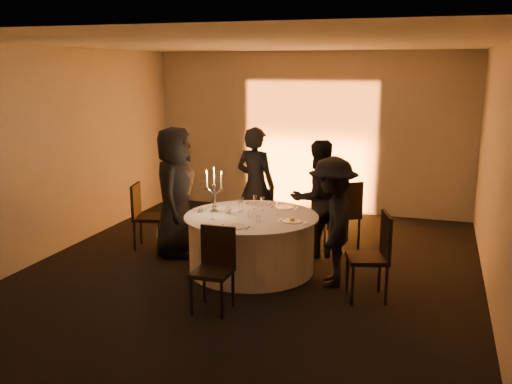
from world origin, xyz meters
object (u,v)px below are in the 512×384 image
(guest_right, at_px, (332,222))
(chair_left, at_px, (144,212))
(guest_back_right, at_px, (317,198))
(banquet_table, at_px, (251,243))
(chair_back_right, at_px, (345,210))
(coffee_cup, at_px, (201,210))
(chair_back_left, at_px, (265,211))
(chair_front, at_px, (215,264))
(chair_right, at_px, (375,251))
(candelabra, at_px, (214,197))
(guest_back_left, at_px, (255,186))
(guest_left, at_px, (175,192))

(guest_right, bearing_deg, chair_left, -109.50)
(guest_back_right, bearing_deg, banquet_table, 15.25)
(chair_back_right, bearing_deg, guest_right, 58.55)
(chair_back_right, relative_size, coffee_cup, 9.49)
(chair_back_left, xyz_separation_m, guest_back_right, (0.92, -0.40, 0.36))
(chair_front, bearing_deg, chair_right, 25.80)
(chair_left, bearing_deg, banquet_table, -117.60)
(guest_right, height_order, candelabra, guest_right)
(banquet_table, distance_m, chair_left, 1.93)
(candelabra, bearing_deg, chair_left, 162.25)
(coffee_cup, bearing_deg, banquet_table, 4.54)
(guest_back_left, bearing_deg, guest_left, 60.52)
(chair_back_left, bearing_deg, chair_front, 103.01)
(chair_back_right, bearing_deg, coffee_cup, 4.51)
(guest_left, bearing_deg, chair_left, 63.25)
(chair_back_right, distance_m, candelabra, 2.11)
(guest_right, bearing_deg, chair_front, -52.65)
(chair_back_right, xyz_separation_m, guest_left, (-2.29, -1.07, 0.35))
(guest_left, xyz_separation_m, guest_right, (2.38, -0.45, -0.12))
(coffee_cup, bearing_deg, chair_back_right, 39.13)
(chair_back_right, height_order, chair_right, chair_right)
(chair_back_right, bearing_deg, chair_front, 34.05)
(chair_left, relative_size, guest_right, 0.60)
(chair_back_left, xyz_separation_m, coffee_cup, (-0.48, -1.38, 0.31))
(coffee_cup, bearing_deg, guest_left, 148.40)
(chair_front, relative_size, coffee_cup, 8.66)
(guest_left, height_order, coffee_cup, guest_left)
(guest_right, bearing_deg, candelabra, -104.12)
(guest_back_left, bearing_deg, chair_right, 155.73)
(chair_back_right, bearing_deg, chair_right, 75.11)
(guest_left, relative_size, candelabra, 3.00)
(chair_front, bearing_deg, chair_back_right, 68.53)
(chair_left, distance_m, guest_left, 0.74)
(chair_back_right, distance_m, guest_left, 2.55)
(guest_back_right, xyz_separation_m, guest_right, (0.42, -1.08, -0.03))
(guest_left, bearing_deg, guest_back_left, -57.85)
(chair_front, xyz_separation_m, coffee_cup, (-0.70, 1.25, 0.26))
(coffee_cup, bearing_deg, chair_front, -60.85)
(chair_front, xyz_separation_m, guest_back_left, (-0.33, 2.51, 0.38))
(banquet_table, distance_m, coffee_cup, 0.82)
(guest_left, distance_m, guest_back_right, 2.06)
(chair_back_left, bearing_deg, chair_left, 36.62)
(banquet_table, xyz_separation_m, guest_right, (1.12, -0.16, 0.44))
(guest_back_right, relative_size, guest_right, 1.04)
(guest_back_left, bearing_deg, guest_back_right, 179.92)
(chair_back_right, bearing_deg, banquet_table, 18.01)
(chair_back_right, xyz_separation_m, guest_back_left, (-1.37, -0.15, 0.32))
(chair_back_left, height_order, candelabra, candelabra)
(chair_right, bearing_deg, banquet_table, -123.20)
(chair_back_right, xyz_separation_m, guest_back_right, (-0.33, -0.44, 0.26))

